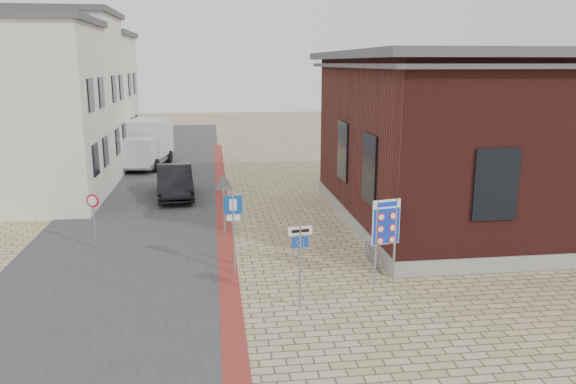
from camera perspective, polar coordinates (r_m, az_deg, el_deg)
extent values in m
plane|color=tan|center=(15.92, 1.45, -10.51)|extent=(120.00, 120.00, 0.00)
cube|color=#38383A|center=(30.25, -13.49, 0.53)|extent=(7.00, 60.00, 0.02)
cube|color=maroon|center=(25.22, -6.65, -1.64)|extent=(0.60, 40.00, 0.02)
cube|color=gray|center=(24.98, 19.62, -1.91)|extent=(12.15, 12.15, 0.50)
cube|color=#4C1B18|center=(24.39, 20.20, 5.49)|extent=(12.00, 12.00, 6.00)
cube|color=#4B4B50|center=(24.23, 20.79, 12.89)|extent=(13.00, 13.00, 0.30)
cube|color=#4B4B50|center=(24.23, 20.71, 11.95)|extent=(12.70, 12.70, 0.15)
cube|color=black|center=(19.49, 8.32, 2.37)|extent=(0.12, 1.60, 2.40)
cube|color=black|center=(23.30, 5.64, 4.17)|extent=(0.12, 1.60, 2.40)
cube|color=black|center=(17.86, 20.36, 0.71)|extent=(1.40, 0.12, 2.20)
cube|color=white|center=(27.89, -25.92, 6.87)|extent=(7.00, 6.00, 8.00)
cube|color=#4B4B50|center=(27.85, -26.79, 15.37)|extent=(7.40, 6.40, 0.30)
cube|color=black|center=(26.06, -18.97, 3.13)|extent=(0.10, 1.10, 1.40)
cube|color=black|center=(28.39, -18.06, 3.95)|extent=(0.10, 1.10, 1.40)
cube|color=black|center=(25.76, -19.43, 9.27)|extent=(0.10, 1.10, 1.40)
cube|color=black|center=(28.12, -18.46, 9.59)|extent=(0.10, 1.10, 1.40)
cube|color=white|center=(33.60, -22.86, 8.67)|extent=(7.00, 6.00, 8.80)
cube|color=#4B4B50|center=(33.65, -23.57, 16.39)|extent=(7.40, 6.40, 0.30)
cube|color=black|center=(31.90, -16.94, 4.96)|extent=(0.10, 1.10, 1.40)
cube|color=black|center=(34.25, -16.32, 5.52)|extent=(0.10, 1.10, 1.40)
cube|color=black|center=(31.66, -17.27, 9.98)|extent=(0.10, 1.10, 1.40)
cube|color=black|center=(34.03, -16.62, 10.19)|extent=(0.10, 1.10, 1.40)
cube|color=white|center=(39.44, -20.58, 8.76)|extent=(7.00, 6.00, 8.00)
cube|color=#4B4B50|center=(39.41, -21.08, 14.78)|extent=(7.40, 6.40, 0.30)
cube|color=black|center=(37.79, -15.53, 6.22)|extent=(0.10, 1.10, 1.40)
cube|color=black|center=(40.16, -15.08, 6.62)|extent=(0.10, 1.10, 1.40)
cube|color=black|center=(37.59, -15.79, 10.46)|extent=(0.10, 1.10, 1.40)
cube|color=black|center=(39.96, -15.32, 10.61)|extent=(0.10, 1.10, 1.40)
torus|color=slate|center=(17.83, 9.13, -7.07)|extent=(0.04, 0.60, 0.60)
torus|color=slate|center=(18.10, 8.86, -6.75)|extent=(0.04, 0.60, 0.60)
torus|color=slate|center=(18.37, 8.60, -6.44)|extent=(0.04, 0.60, 0.60)
torus|color=slate|center=(18.64, 8.34, -6.14)|extent=(0.04, 0.60, 0.60)
torus|color=slate|center=(18.92, 8.09, -5.85)|extent=(0.04, 0.60, 0.60)
cube|color=slate|center=(18.46, 8.57, -7.20)|extent=(0.08, 1.60, 0.04)
imported|color=black|center=(27.53, -11.43, 1.04)|extent=(2.03, 4.80, 1.54)
cube|color=slate|center=(35.96, -14.22, 3.16)|extent=(3.02, 5.73, 0.25)
cube|color=silver|center=(34.02, -15.19, 3.94)|extent=(2.38, 2.05, 1.61)
cube|color=black|center=(33.26, -15.61, 4.24)|extent=(1.90, 0.41, 0.81)
cube|color=silver|center=(36.63, -13.94, 5.43)|extent=(2.81, 3.96, 2.22)
cylinder|color=black|center=(34.77, -16.63, 2.60)|extent=(0.39, 0.84, 0.81)
cylinder|color=black|center=(34.14, -13.26, 2.62)|extent=(0.39, 0.84, 0.81)
cylinder|color=black|center=(37.79, -15.09, 3.49)|extent=(0.39, 0.84, 0.81)
cylinder|color=black|center=(37.22, -11.96, 3.52)|extent=(0.39, 0.84, 0.81)
cylinder|color=gray|center=(16.32, 8.90, -5.24)|extent=(0.07, 0.07, 2.57)
cylinder|color=gray|center=(16.62, 10.78, -4.97)|extent=(0.07, 0.07, 2.57)
cube|color=white|center=(16.29, 9.94, -3.03)|extent=(0.87, 0.24, 1.32)
cube|color=#1035C7|center=(16.29, 9.94, -3.03)|extent=(0.83, 0.23, 1.29)
cube|color=white|center=(16.15, 10.01, -1.21)|extent=(0.83, 0.24, 0.25)
cylinder|color=gray|center=(14.77, 1.23, -7.43)|extent=(0.07, 0.07, 2.39)
cube|color=white|center=(14.47, 1.24, -3.95)|extent=(0.64, 0.14, 0.23)
cube|color=#0F38B7|center=(14.56, 1.24, -5.12)|extent=(0.44, 0.10, 0.29)
cylinder|color=gray|center=(17.18, -5.54, -4.25)|extent=(0.07, 0.07, 2.54)
cube|color=#0D47A4|center=(16.94, -5.61, -1.29)|extent=(0.56, 0.07, 0.56)
cube|color=white|center=(17.04, -5.58, -2.62)|extent=(0.41, 0.06, 0.18)
cylinder|color=gray|center=(21.07, -6.51, -1.45)|extent=(0.07, 0.07, 2.25)
cylinder|color=gray|center=(20.60, -19.06, -2.86)|extent=(0.07, 0.07, 1.94)
cylinder|color=#B40D1A|center=(20.42, -19.21, -0.83)|extent=(0.44, 0.18, 0.46)
cylinder|color=#FF3D0D|center=(18.18, -5.59, -5.80)|extent=(0.10, 0.10, 1.02)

